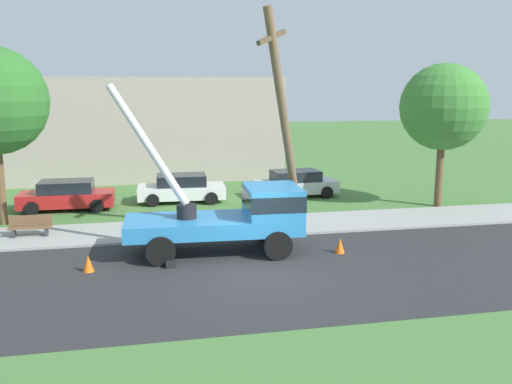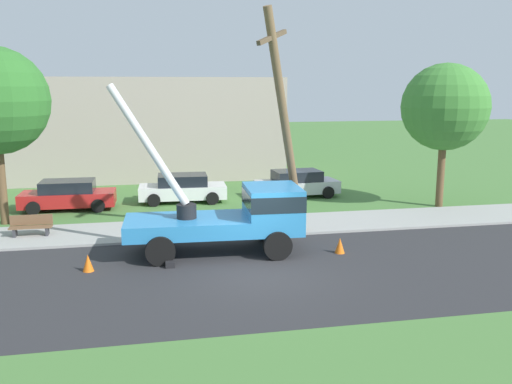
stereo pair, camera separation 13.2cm
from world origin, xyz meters
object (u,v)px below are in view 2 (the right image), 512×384
traffic_cone_ahead (340,246)px  parked_sedan_silver (297,184)px  utility_truck (237,213)px  traffic_cone_behind (88,263)px  park_bench (31,226)px  parked_sedan_red (68,195)px  parked_sedan_white (183,188)px  roadside_tree_far (445,107)px  traffic_cone_curbside (285,231)px  leaning_utility_pole (285,124)px

traffic_cone_ahead → parked_sedan_silver: bearing=83.2°
utility_truck → traffic_cone_behind: bearing=-166.2°
park_bench → parked_sedan_red: bearing=81.1°
parked_sedan_red → parked_sedan_silver: bearing=4.5°
parked_sedan_white → parked_sedan_silver: same height
parked_sedan_silver → roadside_tree_far: size_ratio=0.65×
traffic_cone_behind → utility_truck: bearing=13.8°
park_bench → traffic_cone_curbside: bearing=-11.4°
traffic_cone_behind → traffic_cone_curbside: 7.68m
leaning_utility_pole → park_bench: (-9.73, 2.02, -4.00)m
park_bench → roadside_tree_far: size_ratio=0.23×
park_bench → roadside_tree_far: bearing=6.5°
park_bench → parked_sedan_white: bearing=42.2°
leaning_utility_pole → parked_sedan_red: leaning_utility_pole is taller
traffic_cone_ahead → parked_sedan_red: 13.98m
parked_sedan_red → parked_sedan_silver: same height
utility_truck → leaning_utility_pole: bearing=32.6°
leaning_utility_pole → park_bench: size_ratio=5.44×
traffic_cone_curbside → parked_sedan_silver: (2.65, 7.89, 0.43)m
utility_truck → parked_sedan_silver: (4.80, 9.27, -0.70)m
roadside_tree_far → utility_truck: bearing=-153.6°
traffic_cone_ahead → traffic_cone_behind: (-8.64, -0.28, 0.00)m
traffic_cone_ahead → traffic_cone_curbside: size_ratio=1.00×
parked_sedan_white → roadside_tree_far: size_ratio=0.64×
parked_sedan_white → traffic_cone_curbside: bearing=-65.7°
traffic_cone_curbside → roadside_tree_far: size_ratio=0.08×
parked_sedan_white → traffic_cone_behind: bearing=-110.0°
traffic_cone_ahead → park_bench: size_ratio=0.35×
traffic_cone_behind → parked_sedan_silver: size_ratio=0.12×
traffic_cone_ahead → roadside_tree_far: size_ratio=0.08×
parked_sedan_red → parked_sedan_white: same height
leaning_utility_pole → park_bench: bearing=168.3°
traffic_cone_behind → park_bench: (-2.57, 4.60, 0.18)m
utility_truck → roadside_tree_far: 12.82m
traffic_cone_ahead → parked_sedan_silver: 10.32m
leaning_utility_pole → traffic_cone_behind: 8.69m
traffic_cone_curbside → roadside_tree_far: roadside_tree_far is taller
traffic_cone_behind → parked_sedan_white: parked_sedan_white is taller
traffic_cone_curbside → parked_sedan_red: 11.40m
traffic_cone_ahead → utility_truck: bearing=164.9°
parked_sedan_red → parked_sedan_white: 5.58m
parked_sedan_red → parked_sedan_silver: size_ratio=0.98×
utility_truck → park_bench: 8.40m
utility_truck → parked_sedan_red: 10.83m
traffic_cone_behind → leaning_utility_pole: bearing=19.8°
traffic_cone_behind → traffic_cone_curbside: size_ratio=1.00×
traffic_cone_curbside → parked_sedan_silver: parked_sedan_silver is taller
utility_truck → parked_sedan_white: (-1.32, 9.08, -0.70)m
parked_sedan_silver → leaning_utility_pole: bearing=-108.8°
traffic_cone_behind → park_bench: park_bench is taller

